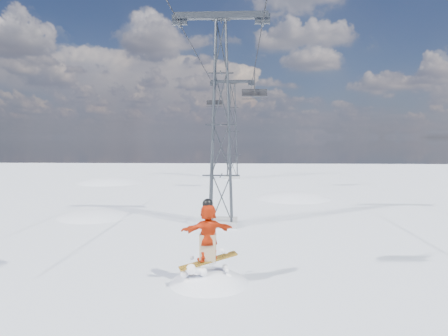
# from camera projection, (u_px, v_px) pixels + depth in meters

# --- Properties ---
(ground) EXTENTS (120.00, 120.00, 0.00)m
(ground) POSITION_uv_depth(u_px,v_px,m) (186.00, 275.00, 14.02)
(ground) COLOR white
(ground) RESTS_ON ground
(snow_terrain) EXTENTS (39.00, 37.00, 22.00)m
(snow_terrain) POSITION_uv_depth(u_px,v_px,m) (168.00, 297.00, 36.13)
(snow_terrain) COLOR white
(snow_terrain) RESTS_ON ground
(lift_tower_near) EXTENTS (5.20, 1.80, 11.43)m
(lift_tower_near) POSITION_uv_depth(u_px,v_px,m) (221.00, 125.00, 21.54)
(lift_tower_near) COLOR #999999
(lift_tower_near) RESTS_ON ground
(lift_tower_far) EXTENTS (5.20, 1.80, 11.43)m
(lift_tower_far) POSITION_uv_depth(u_px,v_px,m) (232.00, 132.00, 46.44)
(lift_tower_far) COLOR #999999
(lift_tower_far) RESTS_ON ground
(haul_cables) EXTENTS (4.46, 51.00, 0.06)m
(haul_cables) POSITION_uv_depth(u_px,v_px,m) (228.00, 63.00, 32.58)
(haul_cables) COLOR black
(haul_cables) RESTS_ON ground
(snowboarder_jump) EXTENTS (4.40, 4.40, 6.81)m
(snowboarder_jump) POSITION_uv_depth(u_px,v_px,m) (209.00, 329.00, 13.37)
(snowboarder_jump) COLOR white
(snowboarder_jump) RESTS_ON ground
(lift_chair_mid) EXTENTS (2.21, 0.64, 2.75)m
(lift_chair_mid) POSITION_uv_depth(u_px,v_px,m) (254.00, 93.00, 34.75)
(lift_chair_mid) COLOR black
(lift_chair_mid) RESTS_ON ground
(lift_chair_far) EXTENTS (1.90, 0.55, 2.35)m
(lift_chair_far) POSITION_uv_depth(u_px,v_px,m) (215.00, 103.00, 47.89)
(lift_chair_far) COLOR black
(lift_chair_far) RESTS_ON ground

